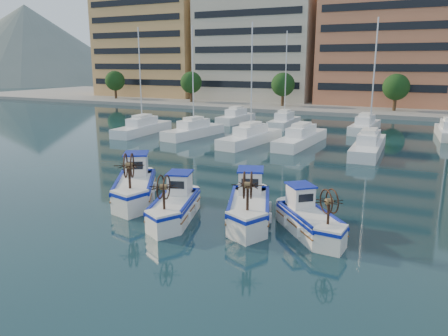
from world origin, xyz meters
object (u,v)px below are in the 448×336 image
fishing_boat_d (309,218)px  fishing_boat_b (175,204)px  fishing_boat_c (249,204)px  fishing_boat_a (135,185)px

fishing_boat_d → fishing_boat_b: bearing=148.1°
fishing_boat_b → fishing_boat_c: 3.80m
fishing_boat_c → fishing_boat_d: fishing_boat_c is taller
fishing_boat_c → fishing_boat_a: bearing=157.7°
fishing_boat_a → fishing_boat_c: size_ratio=1.04×
fishing_boat_b → fishing_boat_c: bearing=5.3°
fishing_boat_c → fishing_boat_d: bearing=-26.4°
fishing_boat_b → fishing_boat_c: fishing_boat_c is taller
fishing_boat_a → fishing_boat_b: size_ratio=1.15×
fishing_boat_a → fishing_boat_b: fishing_boat_a is taller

